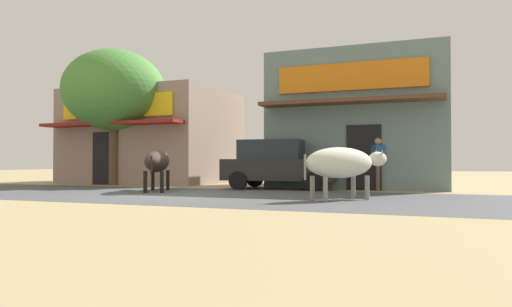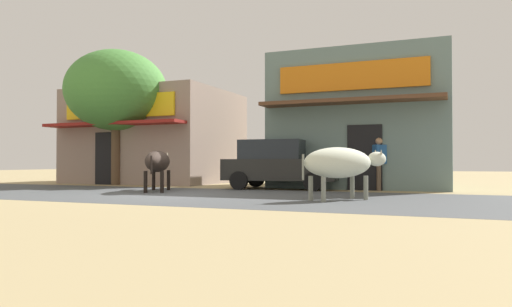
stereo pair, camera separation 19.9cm
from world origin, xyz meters
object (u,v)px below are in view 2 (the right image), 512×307
Objects in this scene: cow_near_brown at (158,162)px; cow_far_dark at (341,163)px; roadside_tree at (116,91)px; pedestrian_by_shop at (379,159)px; parked_hatchback_car at (280,164)px.

cow_far_dark is (5.95, -1.26, -0.03)m from cow_near_brown.
roadside_tree is 2.38× the size of cow_far_dark.
parked_hatchback_car is at bearing -174.62° from pedestrian_by_shop.
parked_hatchback_car is 3.24m from pedestrian_by_shop.
cow_far_dark reaches higher than cow_near_brown.
roadside_tree reaches higher than parked_hatchback_car.
roadside_tree is at bearing 156.80° from cow_far_dark.
pedestrian_by_shop is at bearing 0.08° from roadside_tree.
pedestrian_by_shop reaches higher than parked_hatchback_car.
parked_hatchback_car is (7.01, -0.29, -2.90)m from roadside_tree.
cow_far_dark is (2.93, -3.97, 0.03)m from parked_hatchback_car.
cow_far_dark is at bearing -11.98° from cow_near_brown.
cow_near_brown is 1.18× the size of cow_far_dark.
cow_near_brown is at bearing 168.02° from cow_far_dark.
parked_hatchback_car is at bearing -2.37° from roadside_tree.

